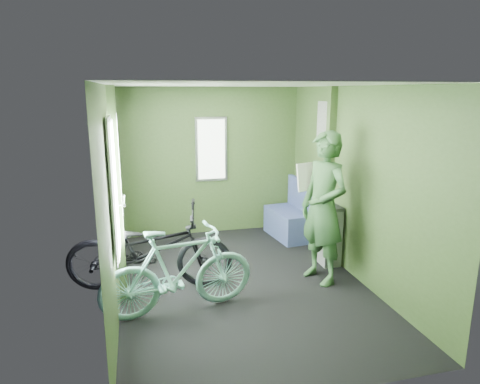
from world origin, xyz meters
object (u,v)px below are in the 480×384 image
Objects in this scene: bicycle_black at (151,289)px; bench_seat at (290,220)px; passenger at (323,208)px; bicycle_mint at (180,314)px; waste_box at (329,235)px.

bench_seat is (2.20, 1.35, 0.27)m from bicycle_black.
bicycle_mint is at bearing -95.52° from passenger.
bench_seat reaches higher than waste_box.
bench_seat is at bearing 95.86° from waste_box.
bicycle_mint is (0.27, -0.64, 0.00)m from bicycle_black.
waste_box reaches higher than bicycle_mint.
passenger is 2.28× the size of waste_box.
passenger is (1.74, 0.42, 0.90)m from bicycle_mint.
bicycle_mint is at bearing -141.50° from bench_seat.
waste_box is (2.05, 0.87, 0.40)m from bicycle_mint.
waste_box is at bearing -75.27° from bicycle_black.
bicycle_black is 2.37× the size of waste_box.
passenger is at bearing -85.47° from bicycle_mint.
passenger is at bearing -87.22° from bicycle_black.
bicycle_mint is 2.01× the size of waste_box.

